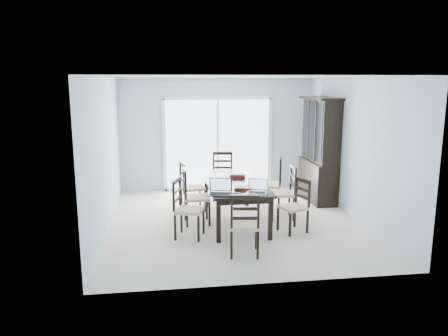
{
  "coord_description": "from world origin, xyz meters",
  "views": [
    {
      "loc": [
        -1.23,
        -7.54,
        2.54
      ],
      "look_at": [
        -0.19,
        0.0,
        1.01
      ],
      "focal_mm": 35.0,
      "sensor_mm": 36.0,
      "label": 1
    }
  ],
  "objects_px": {
    "chair_left_far": "(188,181)",
    "chair_right_mid": "(287,186)",
    "game_box": "(238,176)",
    "chair_end_near": "(245,218)",
    "chair_left_near": "(184,202)",
    "laptop_silver": "(257,190)",
    "hot_tub": "(189,163)",
    "chair_right_near": "(298,200)",
    "china_hutch": "(319,151)",
    "laptop_dark": "(220,191)",
    "chair_end_far": "(223,170)",
    "cell_phone": "(236,193)",
    "dining_table": "(235,186)",
    "chair_left_mid": "(191,190)",
    "chair_right_far": "(274,178)"
  },
  "relations": [
    {
      "from": "chair_left_far",
      "to": "chair_right_mid",
      "type": "height_order",
      "value": "chair_right_mid"
    },
    {
      "from": "chair_left_far",
      "to": "game_box",
      "type": "height_order",
      "value": "chair_left_far"
    },
    {
      "from": "chair_end_near",
      "to": "chair_left_near",
      "type": "bearing_deg",
      "value": 139.37
    },
    {
      "from": "chair_left_far",
      "to": "laptop_silver",
      "type": "xyz_separation_m",
      "value": [
        1.02,
        -1.66,
        0.21
      ]
    },
    {
      "from": "hot_tub",
      "to": "chair_right_near",
      "type": "bearing_deg",
      "value": -67.94
    },
    {
      "from": "laptop_silver",
      "to": "chair_right_mid",
      "type": "bearing_deg",
      "value": 72.0
    },
    {
      "from": "china_hutch",
      "to": "laptop_dark",
      "type": "relative_size",
      "value": 5.26
    },
    {
      "from": "chair_end_far",
      "to": "game_box",
      "type": "height_order",
      "value": "chair_end_far"
    },
    {
      "from": "chair_end_near",
      "to": "chair_right_near",
      "type": "bearing_deg",
      "value": 50.31
    },
    {
      "from": "laptop_silver",
      "to": "chair_left_near",
      "type": "bearing_deg",
      "value": -169.04
    },
    {
      "from": "chair_end_near",
      "to": "cell_phone",
      "type": "height_order",
      "value": "chair_end_near"
    },
    {
      "from": "cell_phone",
      "to": "hot_tub",
      "type": "distance_m",
      "value": 4.18
    },
    {
      "from": "dining_table",
      "to": "china_hutch",
      "type": "xyz_separation_m",
      "value": [
        2.02,
        1.25,
        0.4
      ]
    },
    {
      "from": "chair_right_mid",
      "to": "laptop_dark",
      "type": "height_order",
      "value": "chair_right_mid"
    },
    {
      "from": "chair_left_near",
      "to": "chair_left_mid",
      "type": "height_order",
      "value": "chair_left_mid"
    },
    {
      "from": "china_hutch",
      "to": "game_box",
      "type": "height_order",
      "value": "china_hutch"
    },
    {
      "from": "chair_end_far",
      "to": "laptop_dark",
      "type": "relative_size",
      "value": 2.79
    },
    {
      "from": "chair_right_near",
      "to": "game_box",
      "type": "distance_m",
      "value": 1.3
    },
    {
      "from": "laptop_silver",
      "to": "hot_tub",
      "type": "bearing_deg",
      "value": 122.36
    },
    {
      "from": "chair_end_far",
      "to": "laptop_dark",
      "type": "bearing_deg",
      "value": 89.0
    },
    {
      "from": "chair_left_far",
      "to": "chair_left_mid",
      "type": "bearing_deg",
      "value": -9.24
    },
    {
      "from": "chair_left_near",
      "to": "laptop_silver",
      "type": "distance_m",
      "value": 1.21
    },
    {
      "from": "game_box",
      "to": "hot_tub",
      "type": "height_order",
      "value": "hot_tub"
    },
    {
      "from": "chair_left_mid",
      "to": "chair_right_near",
      "type": "bearing_deg",
      "value": 68.53
    },
    {
      "from": "chair_right_far",
      "to": "game_box",
      "type": "height_order",
      "value": "chair_right_far"
    },
    {
      "from": "chair_left_mid",
      "to": "chair_end_far",
      "type": "relative_size",
      "value": 1.01
    },
    {
      "from": "game_box",
      "to": "hot_tub",
      "type": "bearing_deg",
      "value": 103.57
    },
    {
      "from": "chair_left_near",
      "to": "chair_right_near",
      "type": "distance_m",
      "value": 1.93
    },
    {
      "from": "chair_left_far",
      "to": "hot_tub",
      "type": "distance_m",
      "value": 2.54
    },
    {
      "from": "chair_right_near",
      "to": "chair_end_near",
      "type": "xyz_separation_m",
      "value": [
        -1.09,
        -0.98,
        0.03
      ]
    },
    {
      "from": "cell_phone",
      "to": "game_box",
      "type": "height_order",
      "value": "game_box"
    },
    {
      "from": "china_hutch",
      "to": "dining_table",
      "type": "bearing_deg",
      "value": -148.29
    },
    {
      "from": "chair_right_near",
      "to": "chair_end_near",
      "type": "distance_m",
      "value": 1.47
    },
    {
      "from": "chair_left_mid",
      "to": "laptop_silver",
      "type": "xyz_separation_m",
      "value": [
        1.01,
        -0.87,
        0.19
      ]
    },
    {
      "from": "chair_end_far",
      "to": "laptop_dark",
      "type": "height_order",
      "value": "chair_end_far"
    },
    {
      "from": "chair_right_far",
      "to": "chair_end_near",
      "type": "bearing_deg",
      "value": 172.24
    },
    {
      "from": "chair_left_mid",
      "to": "chair_end_near",
      "type": "height_order",
      "value": "chair_left_mid"
    },
    {
      "from": "chair_left_far",
      "to": "chair_end_near",
      "type": "height_order",
      "value": "chair_left_far"
    },
    {
      "from": "china_hutch",
      "to": "chair_right_near",
      "type": "relative_size",
      "value": 2.1
    },
    {
      "from": "laptop_silver",
      "to": "hot_tub",
      "type": "height_order",
      "value": "laptop_silver"
    },
    {
      "from": "chair_left_far",
      "to": "chair_right_near",
      "type": "distance_m",
      "value": 2.28
    },
    {
      "from": "laptop_silver",
      "to": "cell_phone",
      "type": "distance_m",
      "value": 0.34
    },
    {
      "from": "chair_end_far",
      "to": "laptop_silver",
      "type": "relative_size",
      "value": 3.01
    },
    {
      "from": "chair_right_far",
      "to": "cell_phone",
      "type": "bearing_deg",
      "value": 162.08
    },
    {
      "from": "dining_table",
      "to": "laptop_dark",
      "type": "height_order",
      "value": "laptop_dark"
    },
    {
      "from": "chair_left_near",
      "to": "chair_left_far",
      "type": "xyz_separation_m",
      "value": [
        0.15,
        1.46,
        -0.0
      ]
    },
    {
      "from": "chair_left_mid",
      "to": "cell_phone",
      "type": "height_order",
      "value": "chair_left_mid"
    },
    {
      "from": "chair_left_mid",
      "to": "game_box",
      "type": "bearing_deg",
      "value": 106.71
    },
    {
      "from": "cell_phone",
      "to": "hot_tub",
      "type": "xyz_separation_m",
      "value": [
        -0.52,
        4.14,
        -0.27
      ]
    },
    {
      "from": "chair_right_far",
      "to": "chair_right_near",
      "type": "bearing_deg",
      "value": -161.25
    }
  ]
}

